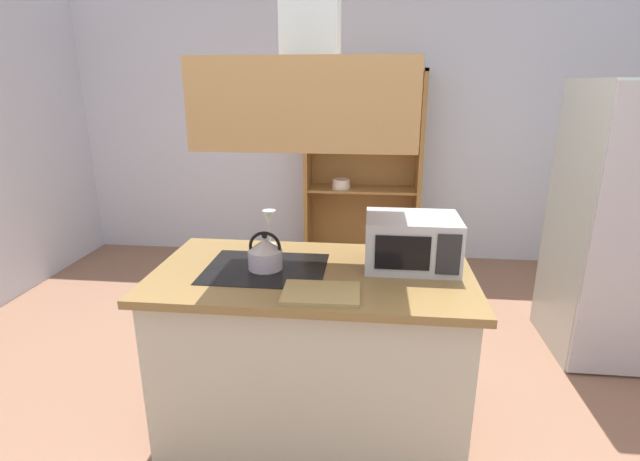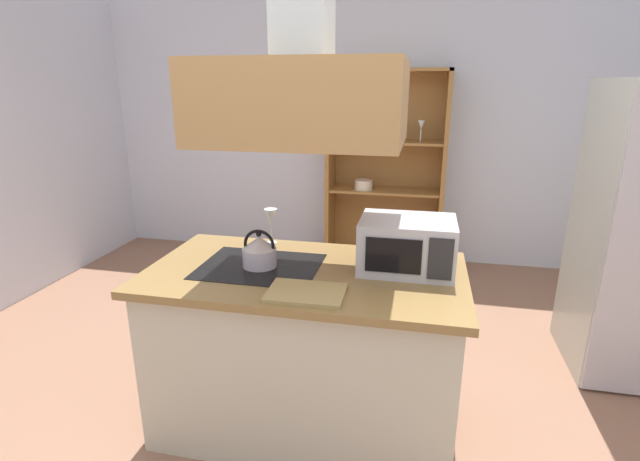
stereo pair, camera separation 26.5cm
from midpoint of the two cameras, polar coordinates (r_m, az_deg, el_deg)
name	(u,v)px [view 2 (the right image)]	position (r m, az deg, el deg)	size (l,w,h in m)	color
ground_plane	(329,455)	(2.64, 4.23, -25.45)	(7.80, 7.80, 0.00)	#8B624A
wall_back	(387,128)	(4.95, 9.63, 12.02)	(6.00, 0.12, 2.70)	silver
kitchen_island	(306,349)	(2.57, 1.34, -14.12)	(1.58, 0.86, 0.90)	beige
range_hood	(303,78)	(2.19, 1.61, 17.83)	(0.90, 0.70, 1.17)	#A97E49
dish_cabinet	(385,181)	(4.81, 9.40, 5.82)	(1.14, 0.40, 1.92)	olive
kettle	(259,251)	(2.39, -4.16, -2.56)	(0.17, 0.17, 0.19)	#BEB4C2
cutting_board	(306,293)	(2.10, 1.95, -7.58)	(0.34, 0.24, 0.02)	#A38A50
microwave	(407,245)	(2.39, 13.56, -1.73)	(0.46, 0.35, 0.26)	#B7BABF
wine_glass_on_counter	(271,218)	(2.71, -3.16, 1.46)	(0.08, 0.08, 0.21)	silver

